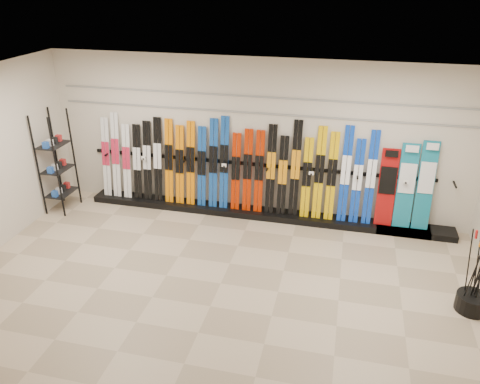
# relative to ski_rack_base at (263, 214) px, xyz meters

# --- Properties ---
(floor) EXTENTS (8.00, 8.00, 0.00)m
(floor) POSITION_rel_ski_rack_base_xyz_m (-0.22, -2.28, -0.06)
(floor) COLOR gray
(floor) RESTS_ON ground
(back_wall) EXTENTS (8.00, 0.00, 8.00)m
(back_wall) POSITION_rel_ski_rack_base_xyz_m (-0.22, 0.22, 1.44)
(back_wall) COLOR beige
(back_wall) RESTS_ON floor
(ceiling) EXTENTS (8.00, 8.00, 0.00)m
(ceiling) POSITION_rel_ski_rack_base_xyz_m (-0.22, -2.28, 2.94)
(ceiling) COLOR silver
(ceiling) RESTS_ON back_wall
(ski_rack_base) EXTENTS (8.00, 0.40, 0.12)m
(ski_rack_base) POSITION_rel_ski_rack_base_xyz_m (0.00, 0.00, 0.00)
(ski_rack_base) COLOR black
(ski_rack_base) RESTS_ON floor
(skis) EXTENTS (5.37, 0.27, 1.81)m
(skis) POSITION_rel_ski_rack_base_xyz_m (-0.65, 0.07, 0.88)
(skis) COLOR silver
(skis) RESTS_ON ski_rack_base
(snowboards) EXTENTS (0.94, 0.25, 1.60)m
(snowboards) POSITION_rel_ski_rack_base_xyz_m (2.55, 0.08, 0.82)
(snowboards) COLOR #990C0C
(snowboards) RESTS_ON ski_rack_base
(accessory_rack) EXTENTS (0.40, 0.60, 1.99)m
(accessory_rack) POSITION_rel_ski_rack_base_xyz_m (-3.97, -0.58, 0.94)
(accessory_rack) COLOR black
(accessory_rack) RESTS_ON floor
(pole_bin) EXTENTS (0.44, 0.44, 0.25)m
(pole_bin) POSITION_rel_ski_rack_base_xyz_m (3.38, -2.05, 0.07)
(pole_bin) COLOR black
(pole_bin) RESTS_ON floor
(ski_poles) EXTENTS (0.31, 0.42, 1.18)m
(ski_poles) POSITION_rel_ski_rack_base_xyz_m (3.38, -2.02, 0.55)
(ski_poles) COLOR black
(ski_poles) RESTS_ON pole_bin
(slatwall_rail_0) EXTENTS (7.60, 0.02, 0.03)m
(slatwall_rail_0) POSITION_rel_ski_rack_base_xyz_m (-0.22, 0.20, 1.94)
(slatwall_rail_0) COLOR gray
(slatwall_rail_0) RESTS_ON back_wall
(slatwall_rail_1) EXTENTS (7.60, 0.02, 0.03)m
(slatwall_rail_1) POSITION_rel_ski_rack_base_xyz_m (-0.22, 0.20, 2.24)
(slatwall_rail_1) COLOR gray
(slatwall_rail_1) RESTS_ON back_wall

